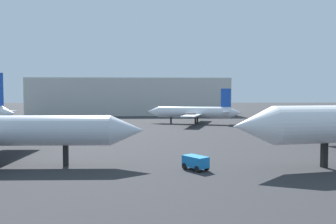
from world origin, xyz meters
The scene contains 3 objects.
airplane_far_right centered at (7.36, 71.92, 2.84)m, with size 22.86×23.24×8.51m.
baggage_cart centered at (1.78, 22.91, 0.76)m, with size 2.48×2.70×1.30m.
terminal_building centered at (-10.85, 115.63, 6.39)m, with size 68.57×27.90×12.78m, color #B7B7B2.
Camera 1 is at (-1.89, -6.99, 6.92)m, focal length 34.99 mm.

